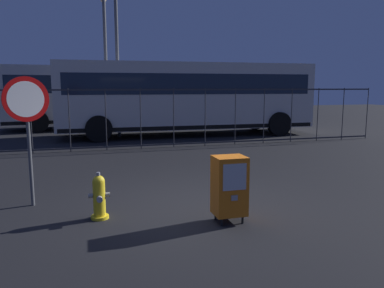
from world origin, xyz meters
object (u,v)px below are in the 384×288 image
Objects in this scene: street_light_far_right at (105,51)px; bus_far at (113,93)px; stop_sign at (27,114)px; fire_hydrant at (99,197)px; street_light_near_left at (116,18)px; bus_near at (187,95)px; street_light_far_left at (105,37)px; newspaper_box_primary at (229,186)px.

bus_far is at bearing -83.97° from street_light_far_right.
fire_hydrant is at bearing -42.17° from stop_sign.
street_light_near_left is 1.21× the size of street_light_far_right.
bus_near is at bearing -64.91° from street_light_far_right.
fire_hydrant is 0.07× the size of bus_near.
street_light_far_right is (-0.22, 2.06, 2.28)m from bus_far.
street_light_far_right is (0.27, 5.04, -0.14)m from street_light_far_left.
stop_sign is (-1.10, 0.99, 1.25)m from fire_hydrant.
street_light_far_left is (1.90, 9.84, 2.53)m from stop_sign.
bus_far is (1.29, 13.81, 1.36)m from fire_hydrant.
bus_far is (-2.74, 4.26, 0.00)m from bus_near.
fire_hydrant is 2.04m from newspaper_box_primary.
street_light_far_left is (-1.11, 11.52, 3.56)m from newspaper_box_primary.
street_light_far_left is (-3.23, 1.28, 2.42)m from bus_near.
street_light_far_left is at bearing 159.85° from bus_near.
newspaper_box_primary is at bearing -86.13° from street_light_near_left.
street_light_far_right is at bearing 86.91° from street_light_far_left.
stop_sign is at bearing -98.29° from street_light_far_right.
street_light_far_right is (-0.84, 16.55, 3.41)m from newspaper_box_primary.
bus_near is (4.03, 9.55, 1.36)m from fire_hydrant.
street_light_near_left is (2.30, 8.85, 3.13)m from stop_sign.
street_light_far_left reaches higher than bus_near.
bus_near is at bearing 59.08° from stop_sign.
bus_near is at bearing 78.31° from newspaper_box_primary.
street_light_far_right is at bearing 92.90° from newspaper_box_primary.
bus_far is 1.50× the size of street_light_far_left.
bus_near is 1.48× the size of street_light_far_left.
stop_sign reaches higher than fire_hydrant.
fire_hydrant is at bearing -111.37° from bus_near.
newspaper_box_primary is 12.11m from street_light_far_left.
stop_sign is 13.04m from bus_far.
newspaper_box_primary is 0.15× the size of street_light_far_right.
newspaper_box_primary is 10.52m from bus_near.
bus_near is 1.54× the size of street_light_far_right.
newspaper_box_primary is 0.12× the size of street_light_near_left.
stop_sign is 9.98m from bus_near.
fire_hydrant is 0.33× the size of stop_sign.
newspaper_box_primary reaches higher than fire_hydrant.
street_light_far_left is at bearing -105.88° from bus_far.
street_light_near_left is at bearing -88.78° from street_light_far_right.
stop_sign is (-3.01, 1.68, 1.03)m from newspaper_box_primary.
street_light_near_left is 6.07m from street_light_far_right.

